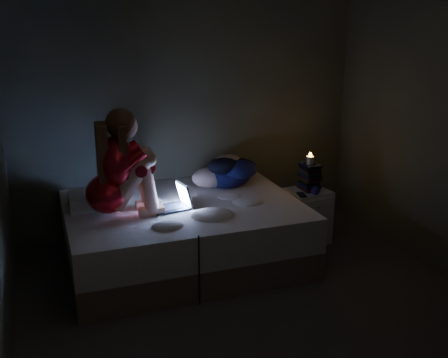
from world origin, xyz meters
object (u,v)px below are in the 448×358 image
candle (310,159)px  laptop (169,197)px  woman (106,163)px  nightstand (306,216)px  phone (300,194)px  bed (184,233)px

candle → laptop: bearing=-174.0°
woman → nightstand: bearing=5.4°
woman → phone: (1.82, -0.00, -0.48)m
laptop → bed: bearing=22.9°
nightstand → bed: bearing=174.2°
laptop → woman: bearing=165.9°
laptop → phone: (1.30, 0.03, -0.14)m
bed → woman: size_ratio=2.26×
bed → nightstand: (1.29, 0.03, -0.01)m
candle → bed: bearing=-177.6°
woman → nightstand: (1.96, 0.10, -0.76)m
bed → candle: bearing=2.4°
laptop → candle: 1.48m
nightstand → woman: bearing=175.6°
nightstand → phone: phone is taller
laptop → phone: bearing=-9.1°
candle → phone: candle is taller
woman → candle: bearing=6.1°
laptop → nightstand: size_ratio=0.61×
laptop → candle: bearing=-4.6°
bed → nightstand: size_ratio=3.81×
woman → laptop: (0.53, -0.03, -0.34)m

